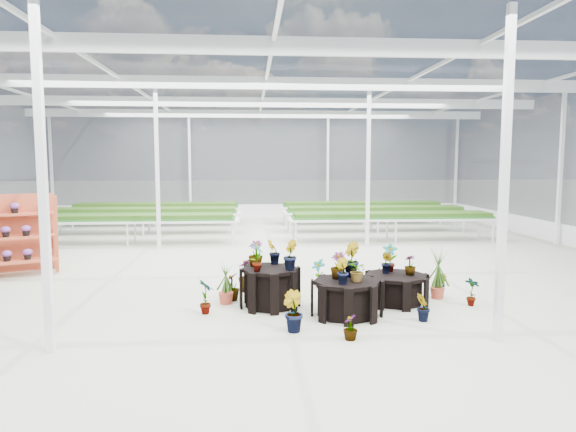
{
  "coord_description": "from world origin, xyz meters",
  "views": [
    {
      "loc": [
        -0.39,
        -10.65,
        2.45
      ],
      "look_at": [
        0.4,
        0.26,
        1.3
      ],
      "focal_mm": 32.0,
      "sensor_mm": 36.0,
      "label": 1
    }
  ],
  "objects": [
    {
      "name": "greenhouse_shell",
      "position": [
        0.0,
        0.0,
        2.25
      ],
      "size": [
        18.0,
        24.0,
        4.5
      ],
      "primitive_type": null,
      "color": "white",
      "rests_on": "ground"
    },
    {
      "name": "plinth_tall",
      "position": [
        -0.08,
        -2.15,
        0.34
      ],
      "size": [
        1.09,
        1.09,
        0.67
      ],
      "primitive_type": "cylinder",
      "rotation": [
        0.0,
        0.0,
        0.11
      ],
      "color": "black",
      "rests_on": "ground"
    },
    {
      "name": "steel_frame",
      "position": [
        0.0,
        0.0,
        2.25
      ],
      "size": [
        18.0,
        24.0,
        4.5
      ],
      "primitive_type": null,
      "color": "silver",
      "rests_on": "ground"
    },
    {
      "name": "nursery_benches",
      "position": [
        0.0,
        7.2,
        0.42
      ],
      "size": [
        16.0,
        7.0,
        0.84
      ],
      "primitive_type": null,
      "color": "silver",
      "rests_on": "ground"
    },
    {
      "name": "shelf_rack",
      "position": [
        -5.48,
        0.77,
        0.87
      ],
      "size": [
        1.87,
        1.48,
        1.75
      ],
      "primitive_type": null,
      "rotation": [
        0.0,
        0.0,
        0.43
      ],
      "color": "#A64025",
      "rests_on": "ground"
    },
    {
      "name": "ground_plane",
      "position": [
        0.0,
        0.0,
        0.0
      ],
      "size": [
        24.0,
        24.0,
        0.0
      ],
      "primitive_type": "plane",
      "color": "gray",
      "rests_on": "ground"
    },
    {
      "name": "plinth_low",
      "position": [
        2.12,
        -2.05,
        0.25
      ],
      "size": [
        1.16,
        1.16,
        0.5
      ],
      "primitive_type": "cylinder",
      "rotation": [
        0.0,
        0.0,
        0.04
      ],
      "color": "black",
      "rests_on": "ground"
    },
    {
      "name": "nursery_plants",
      "position": [
        0.89,
        -2.04,
        0.51
      ],
      "size": [
        4.82,
        3.28,
        1.17
      ],
      "color": "#254412",
      "rests_on": "ground"
    },
    {
      "name": "plinth_mid",
      "position": [
        1.12,
        -2.75,
        0.29
      ],
      "size": [
        1.24,
        1.24,
        0.58
      ],
      "primitive_type": "cylinder",
      "rotation": [
        0.0,
        0.0,
        -0.13
      ],
      "color": "black",
      "rests_on": "ground"
    }
  ]
}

